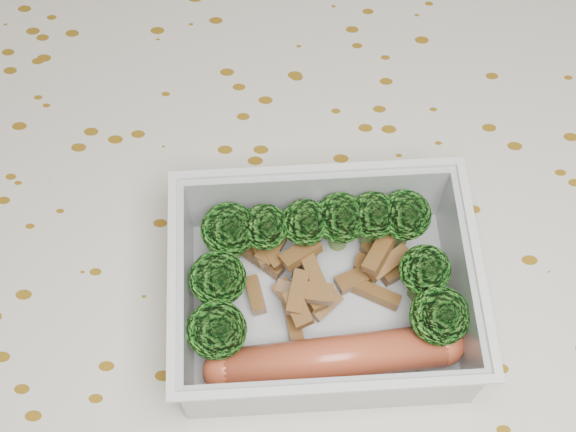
{
  "coord_description": "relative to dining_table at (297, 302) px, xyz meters",
  "views": [
    {
      "loc": [
        -0.0,
        -0.2,
        1.2
      ],
      "look_at": [
        -0.01,
        0.01,
        0.78
      ],
      "focal_mm": 50.0,
      "sensor_mm": 36.0,
      "label": 1
    }
  ],
  "objects": [
    {
      "name": "dining_table",
      "position": [
        0.0,
        0.0,
        0.0
      ],
      "size": [
        1.4,
        0.9,
        0.75
      ],
      "color": "brown",
      "rests_on": "ground"
    },
    {
      "name": "broccoli_florets",
      "position": [
        0.01,
        -0.02,
        0.12
      ],
      "size": [
        0.15,
        0.1,
        0.05
      ],
      "color": "#608C3F",
      "rests_on": "lunch_container"
    },
    {
      "name": "sausage",
      "position": [
        0.02,
        -0.07,
        0.11
      ],
      "size": [
        0.14,
        0.04,
        0.02
      ],
      "color": "#AE472A",
      "rests_on": "lunch_container"
    },
    {
      "name": "tablecloth",
      "position": [
        0.0,
        0.0,
        0.05
      ],
      "size": [
        1.46,
        0.96,
        0.19
      ],
      "color": "beige",
      "rests_on": "dining_table"
    },
    {
      "name": "lunch_container",
      "position": [
        0.01,
        -0.04,
        0.11
      ],
      "size": [
        0.18,
        0.14,
        0.06
      ],
      "color": "silver",
      "rests_on": "tablecloth"
    },
    {
      "name": "meat_pile",
      "position": [
        0.01,
        -0.02,
        0.11
      ],
      "size": [
        0.1,
        0.07,
        0.03
      ],
      "color": "brown",
      "rests_on": "lunch_container"
    }
  ]
}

